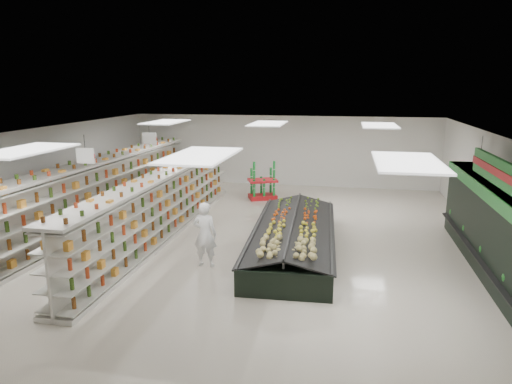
% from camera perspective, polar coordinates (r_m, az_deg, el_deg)
% --- Properties ---
extents(floor, '(16.00, 16.00, 0.00)m').
position_cam_1_polar(floor, '(13.80, -1.42, -6.03)').
color(floor, beige).
rests_on(floor, ground).
extents(ceiling, '(14.00, 16.00, 0.02)m').
position_cam_1_polar(ceiling, '(13.10, -1.50, 7.31)').
color(ceiling, white).
rests_on(ceiling, wall_back).
extents(wall_back, '(14.00, 0.02, 3.20)m').
position_cam_1_polar(wall_back, '(21.11, 3.31, 5.17)').
color(wall_back, white).
rests_on(wall_back, floor).
extents(wall_front, '(14.00, 0.02, 3.20)m').
position_cam_1_polar(wall_front, '(6.25, -18.33, -15.64)').
color(wall_front, white).
rests_on(wall_front, floor).
extents(wall_left, '(0.02, 16.00, 3.20)m').
position_cam_1_polar(wall_left, '(16.35, -26.16, 1.47)').
color(wall_left, white).
rests_on(wall_left, floor).
extents(wall_right, '(0.02, 16.00, 3.20)m').
position_cam_1_polar(wall_right, '(13.69, 28.48, -0.84)').
color(wall_right, white).
rests_on(wall_right, floor).
extents(produce_wall_case, '(0.93, 8.00, 2.20)m').
position_cam_1_polar(produce_wall_case, '(12.25, 28.21, -4.05)').
color(produce_wall_case, black).
rests_on(produce_wall_case, floor).
extents(aisle_sign_near, '(0.52, 0.06, 0.75)m').
position_cam_1_polar(aisle_sign_near, '(12.74, -20.54, 4.28)').
color(aisle_sign_near, white).
rests_on(aisle_sign_near, ceiling).
extents(aisle_sign_far, '(0.52, 0.06, 0.75)m').
position_cam_1_polar(aisle_sign_far, '(16.25, -13.18, 6.53)').
color(aisle_sign_far, white).
rests_on(aisle_sign_far, ceiling).
extents(hortifruti_banner, '(0.12, 3.20, 0.95)m').
position_cam_1_polar(hortifruti_banner, '(11.86, 27.63, 2.51)').
color(hortifruti_banner, '#207B2C').
rests_on(hortifruti_banner, ceiling).
extents(gondola_left, '(1.41, 12.53, 2.17)m').
position_cam_1_polar(gondola_left, '(15.85, -19.37, -0.49)').
color(gondola_left, silver).
rests_on(gondola_left, floor).
extents(gondola_center, '(0.90, 11.28, 1.95)m').
position_cam_1_polar(gondola_center, '(14.33, -11.44, -1.80)').
color(gondola_center, silver).
rests_on(gondola_center, floor).
extents(produce_island, '(2.54, 6.34, 0.93)m').
position_cam_1_polar(produce_island, '(12.88, 4.69, -5.49)').
color(produce_island, black).
rests_on(produce_island, floor).
extents(soda_endcap, '(1.35, 1.16, 1.45)m').
position_cam_1_polar(soda_endcap, '(18.54, 0.83, 1.25)').
color(soda_endcap, '#AC1318').
rests_on(soda_endcap, floor).
extents(shopper_main, '(0.65, 0.45, 1.70)m').
position_cam_1_polar(shopper_main, '(11.70, -6.39, -5.28)').
color(shopper_main, silver).
rests_on(shopper_main, floor).
extents(shopper_background, '(0.70, 0.96, 1.80)m').
position_cam_1_polar(shopper_background, '(16.56, -10.01, 0.28)').
color(shopper_background, tan).
rests_on(shopper_background, floor).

